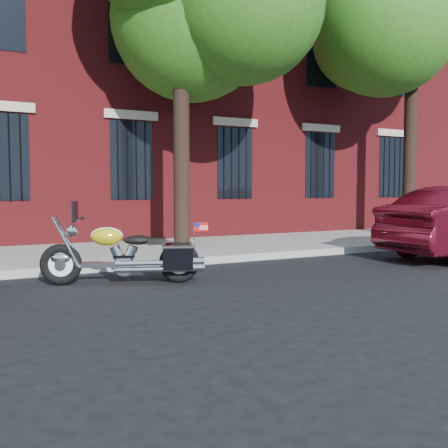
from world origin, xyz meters
name	(u,v)px	position (x,y,z in m)	size (l,w,h in m)	color
ground	(219,276)	(0.00, 0.00, 0.00)	(120.00, 120.00, 0.00)	black
curb	(188,261)	(0.00, 1.38, 0.07)	(40.00, 0.16, 0.15)	gray
sidewalk	(156,251)	(0.00, 3.26, 0.07)	(40.00, 3.60, 0.15)	gray
building	(88,56)	(0.00, 10.06, 6.00)	(26.00, 10.08, 12.00)	maroon
tree_right	(409,21)	(7.42, 2.96, 6.18)	(4.12, 3.92, 8.54)	black
motorcycle	(129,256)	(-1.54, 0.03, 0.43)	(2.34, 1.30, 1.28)	black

